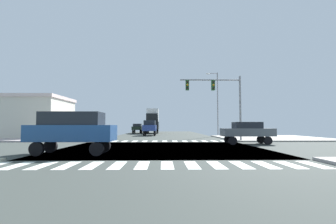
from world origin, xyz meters
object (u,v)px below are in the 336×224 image
Objects in this scene: sedan_farside_1 at (137,128)px; box_truck_crossing_1 at (153,120)px; suv_nearside_1 at (73,129)px; suv_leading_2 at (150,127)px; sedan_queued_2 at (247,131)px; bank_building at (18,117)px; street_lamp at (216,99)px; traffic_signal_mast at (217,93)px.

sedan_farside_1 is 3.34m from box_truck_crossing_1.
box_truck_crossing_1 is at bearing -4.95° from suv_nearside_1.
suv_leading_2 reaches higher than sedan_farside_1.
sedan_queued_2 is 19.56m from suv_leading_2.
bank_building reaches higher than box_truck_crossing_1.
box_truck_crossing_1 reaches higher than sedan_queued_2.
suv_nearside_1 is at bearing -60.23° from sedan_queued_2.
sedan_farside_1 is at bearing 135.40° from street_lamp.
street_lamp reaches higher than box_truck_crossing_1.
bank_building is at bearing 45.40° from box_truck_crossing_1.
box_truck_crossing_1 is 10.17m from suv_leading_2.
traffic_signal_mast reaches higher than suv_leading_2.
suv_nearside_1 is 34.48m from box_truck_crossing_1.
suv_leading_2 is (0.00, -10.11, -1.17)m from box_truck_crossing_1.
traffic_signal_mast is 26.58m from sedan_farside_1.
street_lamp is at bearing 128.36° from box_truck_crossing_1.
suv_leading_2 is at bearing 166.41° from street_lamp.
box_truck_crossing_1 is at bearing 45.40° from bank_building.
box_truck_crossing_1 is 1.57× the size of suv_leading_2.
box_truck_crossing_1 is (-7.46, 23.93, -2.26)m from traffic_signal_mast.
box_truck_crossing_1 is (-9.89, 12.50, -2.93)m from street_lamp.
bank_building is (-23.91, 7.25, -2.21)m from traffic_signal_mast.
traffic_signal_mast is 25.17m from box_truck_crossing_1.
suv_nearside_1 reaches higher than sedan_queued_2.
traffic_signal_mast is at bearing -101.98° from street_lamp.
box_truck_crossing_1 is (2.97, 34.33, 1.17)m from suv_nearside_1.
box_truck_crossing_1 reaches higher than suv_nearside_1.
suv_nearside_1 is (-10.43, -10.40, -3.43)m from traffic_signal_mast.
traffic_signal_mast is at bearing -16.87° from bank_building.
suv_nearside_1 is (13.48, -17.65, -1.22)m from bank_building.
traffic_signal_mast is 1.42× the size of suv_leading_2.
traffic_signal_mast is 1.52× the size of sedan_farside_1.
traffic_signal_mast is 16.08m from suv_leading_2.
sedan_farside_1 is (13.45, 16.89, -1.50)m from bank_building.
sedan_farside_1 is 0.60× the size of box_truck_crossing_1.
street_lamp reaches higher than traffic_signal_mast.
street_lamp is 2.18× the size of sedan_queued_2.
bank_building is at bearing 37.36° from suv_nearside_1.
sedan_farside_1 is 0.93× the size of suv_leading_2.
bank_building is 22.24m from suv_nearside_1.
suv_nearside_1 is 1.07× the size of sedan_farside_1.
sedan_farside_1 is 10.75m from suv_leading_2.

